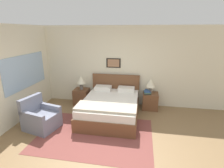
% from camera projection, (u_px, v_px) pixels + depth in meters
% --- Properties ---
extents(ground_plane, '(16.00, 16.00, 0.00)m').
position_uv_depth(ground_plane, '(102.00, 154.00, 3.61)').
color(ground_plane, olive).
extents(wall_back, '(7.53, 0.09, 2.60)m').
position_uv_depth(wall_back, '(120.00, 66.00, 5.77)').
color(wall_back, beige).
rests_on(wall_back, ground_plane).
extents(wall_left, '(0.08, 5.07, 2.60)m').
position_uv_depth(wall_left, '(23.00, 73.00, 4.92)').
color(wall_left, beige).
rests_on(wall_left, ground_plane).
extents(area_rug_main, '(2.73, 1.92, 0.01)m').
position_uv_depth(area_rug_main, '(95.00, 135.00, 4.26)').
color(area_rug_main, brown).
rests_on(area_rug_main, ground_plane).
extents(bed, '(1.57, 2.02, 1.05)m').
position_uv_depth(bed, '(111.00, 107.00, 5.07)').
color(bed, brown).
rests_on(bed, ground_plane).
extents(armchair, '(0.90, 0.84, 0.83)m').
position_uv_depth(armchair, '(41.00, 118.00, 4.49)').
color(armchair, gray).
rests_on(armchair, ground_plane).
extents(nightstand_near_window, '(0.48, 0.48, 0.53)m').
position_uv_depth(nightstand_near_window, '(82.00, 96.00, 6.00)').
color(nightstand_near_window, brown).
rests_on(nightstand_near_window, ground_plane).
extents(nightstand_by_door, '(0.48, 0.48, 0.53)m').
position_uv_depth(nightstand_by_door, '(150.00, 101.00, 5.62)').
color(nightstand_by_door, brown).
rests_on(nightstand_by_door, ground_plane).
extents(table_lamp_near_window, '(0.30, 0.30, 0.47)m').
position_uv_depth(table_lamp_near_window, '(81.00, 80.00, 5.83)').
color(table_lamp_near_window, slate).
rests_on(table_lamp_near_window, nightstand_near_window).
extents(table_lamp_by_door, '(0.30, 0.30, 0.47)m').
position_uv_depth(table_lamp_by_door, '(151.00, 84.00, 5.45)').
color(table_lamp_by_door, slate).
rests_on(table_lamp_by_door, nightstand_by_door).
extents(book_thick_bottom, '(0.24, 0.24, 0.03)m').
position_uv_depth(book_thick_bottom, '(147.00, 93.00, 5.51)').
color(book_thick_bottom, '#232328').
rests_on(book_thick_bottom, nightstand_by_door).
extents(book_hardcover_middle, '(0.22, 0.26, 0.03)m').
position_uv_depth(book_hardcover_middle, '(147.00, 92.00, 5.50)').
color(book_hardcover_middle, '#4C7551').
rests_on(book_hardcover_middle, book_thick_bottom).
extents(book_novel_upper, '(0.21, 0.26, 0.03)m').
position_uv_depth(book_novel_upper, '(147.00, 92.00, 5.49)').
color(book_novel_upper, '#335693').
rests_on(book_novel_upper, book_hardcover_middle).
extents(book_slim_near_top, '(0.21, 0.28, 0.03)m').
position_uv_depth(book_slim_near_top, '(147.00, 91.00, 5.49)').
color(book_slim_near_top, '#335693').
rests_on(book_slim_near_top, book_novel_upper).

